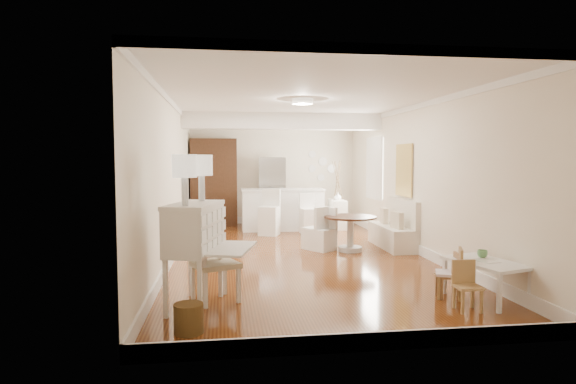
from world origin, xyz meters
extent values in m
plane|color=brown|center=(0.00, 0.00, 0.00)|extent=(9.00, 9.00, 0.00)
cube|color=white|center=(0.00, 0.00, 2.80)|extent=(4.50, 9.00, 0.04)
cube|color=#F0E4CB|center=(0.00, 4.50, 1.40)|extent=(4.50, 0.04, 2.80)
cube|color=#F0E4CB|center=(0.00, -4.50, 1.40)|extent=(4.50, 0.04, 2.80)
cube|color=#F0E4CB|center=(-2.25, 0.00, 1.40)|extent=(0.04, 9.00, 2.80)
cube|color=#F0E4CB|center=(2.25, 0.00, 1.40)|extent=(0.04, 9.00, 2.80)
cube|color=white|center=(0.00, 2.20, 2.62)|extent=(4.50, 0.45, 0.36)
cube|color=tan|center=(2.21, 0.50, 1.55)|extent=(0.04, 0.84, 1.04)
cube|color=white|center=(2.23, 2.40, 1.55)|extent=(0.04, 1.10, 1.40)
cylinder|color=#381E11|center=(-1.20, 4.48, 1.85)|extent=(0.30, 0.03, 0.30)
cylinder|color=white|center=(0.00, -0.50, 2.75)|extent=(0.36, 0.36, 0.08)
cube|color=white|center=(-1.70, -2.91, 0.63)|extent=(1.20, 1.22, 1.26)
cube|color=silver|center=(-1.46, -2.70, 0.48)|extent=(0.73, 0.73, 0.97)
cylinder|color=#543C1A|center=(-1.72, -3.79, 0.15)|extent=(0.36, 0.36, 0.30)
cube|color=white|center=(1.90, -3.13, 0.25)|extent=(0.85, 1.13, 0.50)
cube|color=#966B44|center=(1.49, -2.95, 0.29)|extent=(0.32, 0.32, 0.58)
cube|color=#9E7A48|center=(1.49, -2.97, 0.33)|extent=(0.42, 0.42, 0.66)
cube|color=tan|center=(1.47, -3.49, 0.30)|extent=(0.29, 0.29, 0.59)
cube|color=silver|center=(1.99, 0.50, 0.49)|extent=(0.52, 1.60, 0.98)
cylinder|color=#3F2114|center=(1.06, 0.22, 0.34)|extent=(1.18, 1.18, 0.68)
cube|color=white|center=(0.55, 0.37, 0.42)|extent=(0.56, 0.56, 0.83)
cube|color=white|center=(0.44, 0.53, 0.42)|extent=(0.57, 0.57, 0.85)
cube|color=white|center=(0.10, 3.10, 0.52)|extent=(2.05, 0.65, 1.03)
cube|color=white|center=(-0.30, 2.37, 0.53)|extent=(0.56, 0.56, 1.07)
cube|color=white|center=(0.66, 2.47, 0.48)|extent=(0.44, 0.44, 0.95)
cube|color=#381E11|center=(-1.60, 4.18, 1.15)|extent=(1.20, 0.60, 2.30)
imported|color=silver|center=(0.30, 4.15, 0.90)|extent=(0.75, 0.65, 1.80)
cube|color=white|center=(1.51, 3.18, 0.37)|extent=(0.34, 0.77, 0.73)
imported|color=#61A15E|center=(1.96, -2.93, 0.55)|extent=(0.17, 0.17, 0.10)
imported|color=white|center=(1.51, 3.14, 0.83)|extent=(0.23, 0.23, 0.19)
camera|label=1|loc=(-1.35, -8.69, 1.78)|focal=30.00mm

